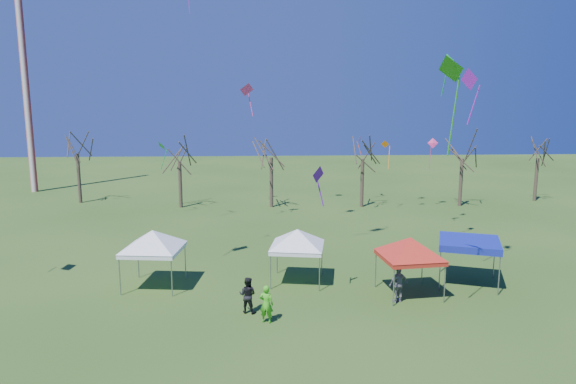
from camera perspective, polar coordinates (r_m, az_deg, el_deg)
The scene contains 24 objects.
ground at distance 24.67m, azimuth 5.04°, elevation -13.14°, with size 140.00×140.00×0.00m, color #2B4D18.
radio_mast at distance 61.68m, azimuth -27.22°, elevation 11.56°, with size 0.70×0.70×25.00m, color silver.
tree_0 at distance 52.93m, azimuth -22.50°, elevation 5.80°, with size 3.83×3.83×8.44m.
tree_1 at distance 47.84m, azimuth -12.04°, elevation 5.13°, with size 3.42×3.42×7.54m.
tree_2 at distance 46.96m, azimuth -1.88°, elevation 5.87°, with size 3.71×3.71×8.18m.
tree_3 at distance 47.56m, azimuth 8.35°, elevation 5.57°, with size 3.59×3.59×7.91m.
tree_4 at distance 50.19m, azimuth 18.90°, elevation 5.34°, with size 3.58×3.58×7.89m.
tree_5 at distance 55.67m, azimuth 26.13°, elevation 4.93°, with size 3.39×3.39×7.46m.
tent_white_west at distance 27.75m, azimuth -14.83°, elevation -4.54°, with size 4.01×4.01×3.56m.
tent_white_mid at distance 27.57m, azimuth 1.04°, elevation -4.56°, with size 3.81×3.81×3.41m.
tent_red at distance 26.44m, azimuth 13.43°, elevation -5.35°, with size 3.92×3.92×3.48m.
tent_blue at distance 29.15m, azimuth 19.49°, elevation -5.41°, with size 3.94×3.94×2.42m.
person_grey at distance 25.95m, azimuth 12.16°, elevation -9.99°, with size 1.07×0.44×1.82m, color slate.
person_green at distance 23.22m, azimuth -2.42°, elevation -12.32°, with size 0.63×0.41×1.73m, color green.
person_dark at distance 24.30m, azimuth -4.51°, elevation -11.34°, with size 0.83×0.65×1.70m, color black.
kite_12 at distance 48.15m, azimuth 15.79°, elevation 5.17°, with size 0.97×0.44×2.99m.
kite_13 at distance 44.85m, azimuth -13.82°, elevation 4.96°, with size 1.05×1.12×2.35m.
kite_11 at distance 40.51m, azimuth -4.62°, elevation 11.27°, with size 1.40×1.25×2.58m.
kite_27 at distance 28.16m, azimuth 19.57°, elevation 11.65°, with size 0.87×1.17×2.84m.
kite_17 at distance 33.92m, azimuth 17.43°, elevation 13.72°, with size 0.94×0.70×2.61m.
kite_19 at distance 44.54m, azimuth 7.94°, elevation 5.71°, with size 0.49×0.70×1.87m.
kite_5 at distance 21.94m, azimuth 17.72°, elevation 12.80°, with size 1.27×1.45×4.03m.
kite_22 at distance 46.14m, azimuth 10.77°, elevation 5.11°, with size 0.91×0.79×2.55m.
kite_1 at distance 24.29m, azimuth 3.33°, elevation 1.90°, with size 0.80×0.83×1.98m.
Camera 1 is at (-3.30, -22.45, 9.69)m, focal length 32.00 mm.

